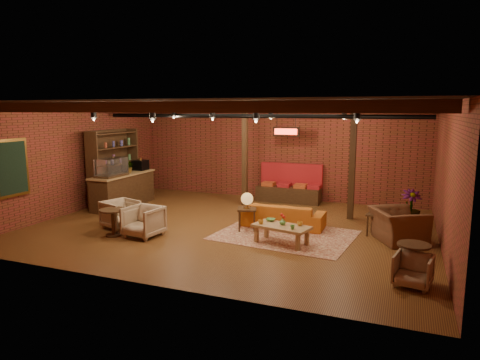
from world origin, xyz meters
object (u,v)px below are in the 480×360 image
at_px(round_table_right, 413,256).
at_px(armchair_far, 413,269).
at_px(armchair_b, 143,220).
at_px(plant_tall, 413,172).
at_px(armchair_a, 120,213).
at_px(side_table_book, 378,215).
at_px(side_table_lamp, 247,202).
at_px(armchair_right, 398,220).
at_px(round_table_left, 113,218).
at_px(sofa, 283,215).
at_px(coffee_table, 281,227).

height_order(round_table_right, armchair_far, round_table_right).
height_order(armchair_b, plant_tall, plant_tall).
height_order(armchair_a, armchair_far, armchair_a).
height_order(side_table_book, armchair_far, armchair_far).
bearing_deg(round_table_right, side_table_lamp, 153.41).
bearing_deg(armchair_right, armchair_far, 159.03).
relative_size(round_table_left, round_table_right, 0.97).
bearing_deg(armchair_far, armchair_a, -178.88).
xyz_separation_m(armchair_a, armchair_right, (6.71, 1.34, 0.12)).
bearing_deg(armchair_b, sofa, 42.97).
xyz_separation_m(round_table_right, armchair_far, (0.00, -0.27, -0.14)).
height_order(coffee_table, side_table_lamp, side_table_lamp).
bearing_deg(sofa, side_table_lamp, 39.17).
distance_m(round_table_left, side_table_book, 6.42).
xyz_separation_m(armchair_right, plant_tall, (0.27, 1.73, 0.90)).
distance_m(round_table_left, plant_tall, 7.73).
relative_size(armchair_right, armchair_far, 1.89).
height_order(round_table_left, armchair_a, armchair_a).
bearing_deg(sofa, round_table_left, 31.63).
relative_size(sofa, side_table_book, 3.68).
distance_m(side_table_lamp, round_table_right, 4.36).
xyz_separation_m(coffee_table, side_table_lamp, (-1.12, 0.76, 0.35)).
distance_m(side_table_lamp, plant_tall, 4.43).
height_order(sofa, armchair_far, armchair_far).
xyz_separation_m(armchair_a, side_table_book, (6.25, 1.70, 0.10)).
bearing_deg(coffee_table, sofa, 103.61).
bearing_deg(armchair_right, round_table_right, 159.82).
distance_m(side_table_book, plant_tall, 1.80).
relative_size(round_table_left, armchair_far, 1.06).
bearing_deg(sofa, armchair_far, 136.81).
bearing_deg(armchair_right, sofa, 56.39).
distance_m(side_table_lamp, armchair_a, 3.30).
bearing_deg(sofa, armchair_b, 34.52).
xyz_separation_m(round_table_left, armchair_a, (-0.29, 0.67, -0.05)).
height_order(round_table_left, round_table_right, round_table_right).
xyz_separation_m(side_table_lamp, armchair_right, (3.58, 0.36, -0.22)).
distance_m(round_table_left, armchair_far, 6.76).
bearing_deg(armchair_a, side_table_book, -56.36).
distance_m(armchair_right, side_table_book, 0.58).
relative_size(side_table_lamp, round_table_left, 1.47).
relative_size(side_table_lamp, side_table_book, 1.70).
distance_m(armchair_a, round_table_right, 7.09).
bearing_deg(sofa, armchair_right, 173.62).
distance_m(coffee_table, plant_tall, 4.09).
relative_size(sofa, round_table_right, 3.12).
distance_m(round_table_left, armchair_b, 0.74).
bearing_deg(round_table_left, sofa, 32.28).
relative_size(armchair_right, round_table_right, 1.74).
distance_m(side_table_lamp, armchair_right, 3.61).
height_order(coffee_table, armchair_b, armchair_b).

